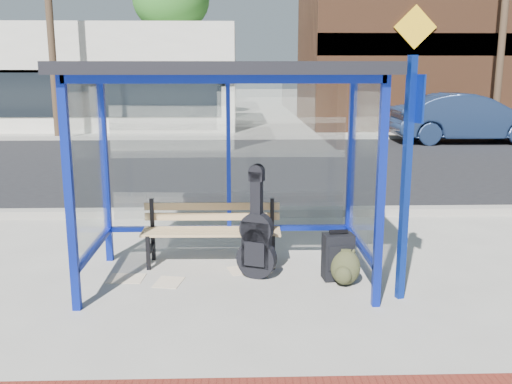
{
  "coord_description": "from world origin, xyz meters",
  "views": [
    {
      "loc": [
        0.12,
        -6.11,
        2.36
      ],
      "look_at": [
        0.32,
        0.2,
        0.98
      ],
      "focal_mm": 40.0,
      "sensor_mm": 36.0,
      "label": 1
    }
  ],
  "objects_px": {
    "backpack": "(345,268)",
    "bench": "(212,228)",
    "suitcase": "(338,257)",
    "guitar_bag": "(257,240)",
    "parked_car": "(468,118)"
  },
  "relations": [
    {
      "from": "backpack",
      "to": "bench",
      "type": "bearing_deg",
      "value": 174.13
    },
    {
      "from": "suitcase",
      "to": "backpack",
      "type": "xyz_separation_m",
      "value": [
        0.05,
        -0.16,
        -0.08
      ]
    },
    {
      "from": "guitar_bag",
      "to": "backpack",
      "type": "xyz_separation_m",
      "value": [
        0.97,
        -0.25,
        -0.27
      ]
    },
    {
      "from": "bench",
      "to": "backpack",
      "type": "xyz_separation_m",
      "value": [
        1.51,
        -0.77,
        -0.26
      ]
    },
    {
      "from": "parked_car",
      "to": "bench",
      "type": "bearing_deg",
      "value": 146.24
    },
    {
      "from": "bench",
      "to": "backpack",
      "type": "bearing_deg",
      "value": -25.93
    },
    {
      "from": "suitcase",
      "to": "backpack",
      "type": "height_order",
      "value": "suitcase"
    },
    {
      "from": "guitar_bag",
      "to": "parked_car",
      "type": "bearing_deg",
      "value": 79.93
    },
    {
      "from": "guitar_bag",
      "to": "suitcase",
      "type": "xyz_separation_m",
      "value": [
        0.92,
        -0.09,
        -0.18
      ]
    },
    {
      "from": "suitcase",
      "to": "parked_car",
      "type": "bearing_deg",
      "value": 56.08
    },
    {
      "from": "backpack",
      "to": "parked_car",
      "type": "height_order",
      "value": "parked_car"
    },
    {
      "from": "guitar_bag",
      "to": "backpack",
      "type": "bearing_deg",
      "value": 6.52
    },
    {
      "from": "bench",
      "to": "parked_car",
      "type": "relative_size",
      "value": 0.35
    },
    {
      "from": "bench",
      "to": "parked_car",
      "type": "bearing_deg",
      "value": 57.16
    },
    {
      "from": "guitar_bag",
      "to": "parked_car",
      "type": "relative_size",
      "value": 0.26
    }
  ]
}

